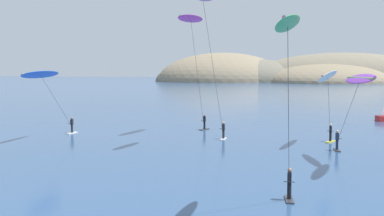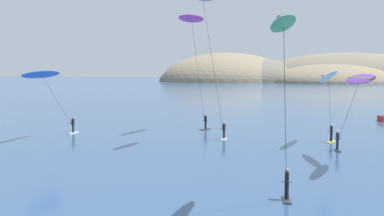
% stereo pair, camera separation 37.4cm
% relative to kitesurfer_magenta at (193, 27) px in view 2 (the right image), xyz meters
% --- Properties ---
extents(headland_island, '(129.91, 56.98, 27.10)m').
position_rel_kitesurfer_magenta_xyz_m(headland_island, '(1.73, 176.21, -10.93)').
color(headland_island, '#84755B').
rests_on(headland_island, ground).
extents(kitesurfer_magenta, '(2.39, 7.37, 12.16)m').
position_rel_kitesurfer_magenta_xyz_m(kitesurfer_magenta, '(0.00, 0.00, 0.00)').
color(kitesurfer_magenta, '#2D2D33').
rests_on(kitesurfer_magenta, ground).
extents(kitesurfer_purple, '(2.53, 8.29, 6.50)m').
position_rel_kitesurfer_magenta_xyz_m(kitesurfer_purple, '(14.92, -11.65, -5.30)').
color(kitesurfer_purple, '#2D2D33').
rests_on(kitesurfer_purple, ground).
extents(kitesurfer_white, '(2.64, 6.43, 6.69)m').
position_rel_kitesurfer_magenta_xyz_m(kitesurfer_white, '(13.24, -4.76, -5.15)').
color(kitesurfer_white, yellow).
rests_on(kitesurfer_white, ground).
extents(kitesurfer_green, '(1.30, 7.22, 9.13)m').
position_rel_kitesurfer_magenta_xyz_m(kitesurfer_green, '(10.21, -26.70, -2.93)').
color(kitesurfer_green, '#2D2D33').
rests_on(kitesurfer_green, ground).
extents(kitesurfer_blue, '(1.19, 9.71, 6.64)m').
position_rel_kitesurfer_magenta_xyz_m(kitesurfer_blue, '(-12.37, -7.74, -5.15)').
color(kitesurfer_blue, silver).
rests_on(kitesurfer_blue, ground).
extents(kitesurfer_pink, '(2.07, 8.81, 13.01)m').
position_rel_kitesurfer_magenta_xyz_m(kitesurfer_pink, '(2.95, -8.19, 0.44)').
color(kitesurfer_pink, silver).
rests_on(kitesurfer_pink, ground).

